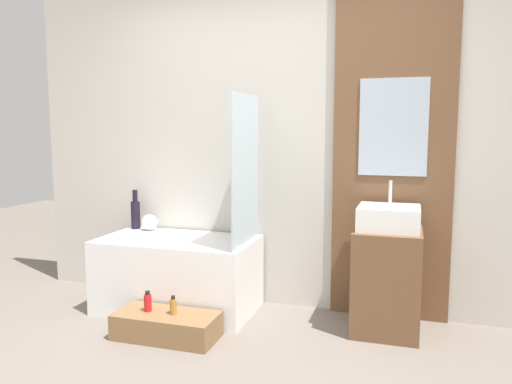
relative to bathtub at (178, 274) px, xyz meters
The scene contains 11 objects.
wall_tiled_back 1.27m from the bathtub, 30.11° to the left, with size 4.20×0.06×2.60m, color beige.
wall_wood_accent 1.91m from the bathtub, 11.99° to the left, with size 0.86×0.04×2.60m.
bathtub is the anchor object (origin of this frame).
glass_shower_screen 1.01m from the bathtub, ahead, with size 0.01×0.58×1.09m, color silver.
wooden_step_bench 0.59m from the bathtub, 72.10° to the right, with size 0.70×0.33×0.17m, color olive.
vanity_cabinet 1.59m from the bathtub, ahead, with size 0.45×0.51×0.73m, color brown.
sink 1.67m from the bathtub, ahead, with size 0.41×0.39×0.33m.
vase_tall_dark 0.71m from the bathtub, 154.08° to the left, with size 0.08×0.08×0.33m.
vase_round_light 0.55m from the bathtub, 148.93° to the left, with size 0.13×0.13×0.13m, color silver.
bottle_soap_primary 0.53m from the bathtub, 86.87° to the right, with size 0.05×0.05×0.14m.
bottle_soap_secondary 0.57m from the bathtub, 67.04° to the right, with size 0.05×0.05×0.13m.
Camera 1 is at (1.05, -2.25, 1.41)m, focal length 35.00 mm.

